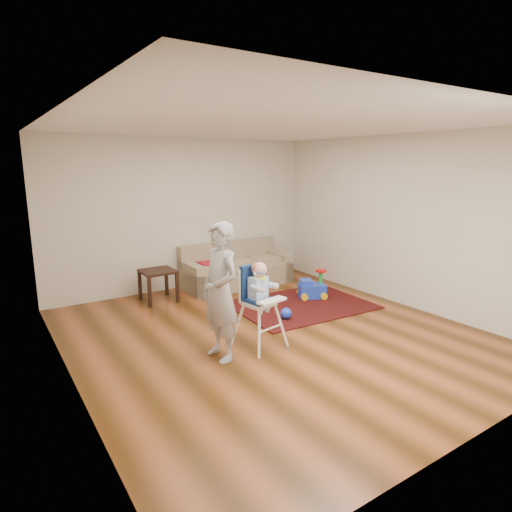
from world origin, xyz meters
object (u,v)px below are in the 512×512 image
ride_on_toy (312,284)px  high_chair (259,306)px  sofa (237,265)px  adult (220,292)px  side_table (158,286)px  toy_ball (286,313)px

ride_on_toy → high_chair: 2.17m
sofa → adult: adult is taller
side_table → ride_on_toy: 2.58m
side_table → ride_on_toy: size_ratio=1.10×
toy_ball → adult: adult is taller
side_table → adult: (-0.16, -2.45, 0.54)m
side_table → ride_on_toy: (2.23, -1.30, -0.01)m
sofa → high_chair: (-1.19, -2.53, 0.13)m
ride_on_toy → high_chair: high_chair is taller
side_table → high_chair: size_ratio=0.49×
toy_ball → sofa: bearing=80.0°
sofa → side_table: size_ratio=3.84×
ride_on_toy → toy_ball: (-0.99, -0.58, -0.16)m
high_chair → toy_ball: bearing=22.7°
sofa → high_chair: size_ratio=1.87×
ride_on_toy → adult: adult is taller
ride_on_toy → high_chair: (-1.84, -1.13, 0.27)m
toy_ball → ride_on_toy: bearing=30.3°
sofa → toy_ball: 2.03m
ride_on_toy → toy_ball: ride_on_toy is taller
toy_ball → adult: (-1.40, -0.57, 0.71)m
high_chair → adult: size_ratio=0.68×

